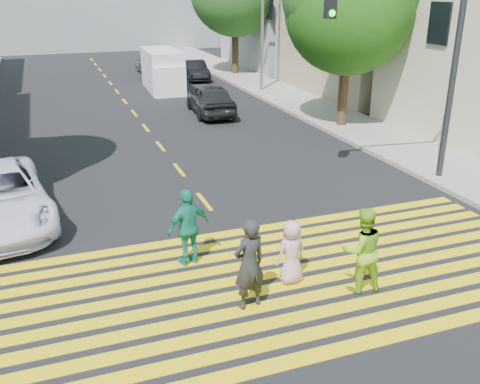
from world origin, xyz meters
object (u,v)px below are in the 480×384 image
dark_car_near (211,99)px  white_van (163,72)px  pedestrian_woman (362,250)px  dark_car_parked (195,70)px  pedestrian_extra (189,228)px  pedestrian_child (292,252)px  traffic_signal (421,48)px  pedestrian_man (249,264)px  silver_car (152,64)px  tree_right_near (351,2)px

dark_car_near → white_van: (-0.76, 6.87, 0.35)m
pedestrian_woman → dark_car_near: 16.20m
dark_car_parked → pedestrian_woman: bearing=-94.0°
pedestrian_extra → pedestrian_child: bearing=124.6°
traffic_signal → pedestrian_man: bearing=-139.4°
pedestrian_man → traffic_signal: traffic_signal is taller
pedestrian_extra → dark_car_near: pedestrian_extra is taller
pedestrian_child → silver_car: bearing=-107.7°
pedestrian_man → dark_car_near: pedestrian_man is taller
silver_car → white_van: white_van is taller
white_van → traffic_signal: bearing=-75.8°
pedestrian_woman → pedestrian_extra: pedestrian_woman is taller
silver_car → pedestrian_man: bearing=82.3°
pedestrian_woman → tree_right_near: bearing=-110.9°
pedestrian_extra → dark_car_parked: bearing=-121.5°
white_van → silver_car: bearing=87.1°
pedestrian_extra → white_van: size_ratio=0.36×
tree_right_near → dark_car_near: tree_right_near is taller
tree_right_near → dark_car_near: (-4.68, 4.32, -4.43)m
pedestrian_woman → silver_car: 29.45m
tree_right_near → dark_car_parked: 15.19m
tree_right_near → traffic_signal: tree_right_near is taller
pedestrian_child → dark_car_near: bearing=-113.1°
pedestrian_woman → dark_car_near: pedestrian_woman is taller
traffic_signal → pedestrian_woman: bearing=-127.2°
pedestrian_woman → pedestrian_man: bearing=3.5°
tree_right_near → pedestrian_child: bearing=-124.7°
tree_right_near → white_van: tree_right_near is taller
traffic_signal → pedestrian_child: bearing=-138.0°
pedestrian_man → pedestrian_child: 1.30m
pedestrian_extra → dark_car_near: size_ratio=0.41×
pedestrian_man → pedestrian_woman: 2.35m
tree_right_near → dark_car_near: size_ratio=1.76×
white_van → pedestrian_child: bearing=-93.2°
white_van → traffic_signal: 18.64m
pedestrian_woman → white_van: white_van is taller
tree_right_near → silver_car: (-4.83, 17.63, -4.53)m
dark_car_parked → white_van: 4.14m
pedestrian_extra → pedestrian_woman: bearing=127.5°
tree_right_near → pedestrian_child: size_ratio=5.52×
pedestrian_woman → dark_car_near: size_ratio=0.41×
pedestrian_extra → dark_car_near: (4.76, 13.86, -0.14)m
tree_right_near → white_van: 13.09m
traffic_signal → dark_car_parked: bearing=99.3°
tree_right_near → dark_car_parked: bearing=100.6°
pedestrian_man → pedestrian_extra: 2.15m
white_van → dark_car_parked: bearing=50.3°
silver_car → traffic_signal: bearing=97.4°
pedestrian_child → pedestrian_extra: 2.33m
tree_right_near → pedestrian_child: tree_right_near is taller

